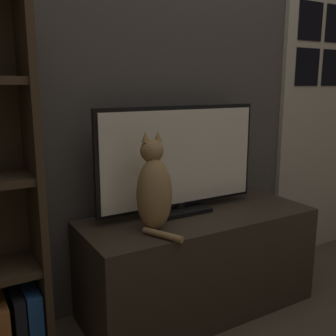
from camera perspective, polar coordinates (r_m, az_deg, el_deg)
wall_back at (r=2.06m, az=0.32°, el=17.19°), size 4.80×0.05×2.60m
tv_stand at (r=2.02m, az=4.41°, el=-13.46°), size 1.15×0.46×0.50m
tv at (r=1.90m, az=1.71°, el=1.10°), size 0.86×0.17×0.52m
cat at (r=1.68m, az=-2.07°, el=-3.16°), size 0.18×0.28×0.43m
door at (r=2.82m, az=22.26°, el=9.75°), size 0.84×0.04×2.05m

